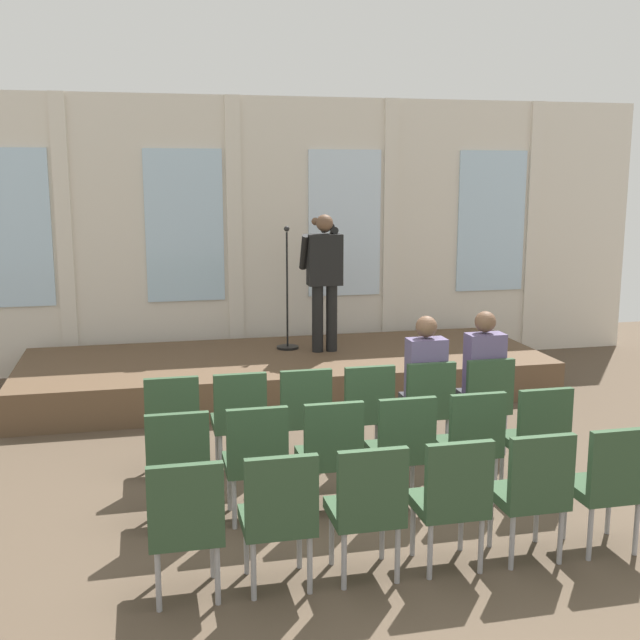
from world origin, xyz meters
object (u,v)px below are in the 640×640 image
at_px(chair_r1_c3, 402,444).
at_px(chair_r1_c0, 178,461).
at_px(speaker, 324,272).
at_px(chair_r2_c5, 609,480).
at_px(chair_r1_c1, 256,455).
at_px(chair_r2_c2, 368,503).
at_px(chair_r2_c3, 452,495).
at_px(audience_r0_c4, 424,378).
at_px(chair_r2_c1, 279,512).
at_px(chair_r2_c4, 532,487).
at_px(chair_r0_c2, 304,411).
at_px(chair_r0_c1, 239,415).
at_px(chair_r0_c3, 366,406).
at_px(chair_r0_c4, 426,402).
at_px(chair_r1_c2, 330,449).
at_px(chair_r1_c5, 537,433).
at_px(chair_r1_c4, 471,438).
at_px(chair_r0_c0, 172,419).
at_px(chair_r0_c5, 484,398).
at_px(mic_stand, 287,323).
at_px(audience_r0_c5, 482,374).
at_px(chair_r2_c0, 186,520).

bearing_deg(chair_r1_c3, chair_r1_c0, 180.00).
xyz_separation_m(speaker, chair_r2_c5, (0.94, -4.78, -0.90)).
height_order(chair_r1_c1, chair_r2_c2, same).
distance_m(speaker, chair_r2_c3, 4.87).
xyz_separation_m(audience_r0_c4, chair_r2_c1, (-1.75, -2.15, -0.21)).
bearing_deg(chair_r2_c4, chair_r1_c0, 156.17).
bearing_deg(chair_r0_c2, chair_r2_c3, -74.20).
relative_size(chair_r1_c1, chair_r2_c1, 1.00).
height_order(chair_r0_c1, chair_r0_c3, same).
distance_m(chair_r0_c4, chair_r1_c2, 1.56).
distance_m(chair_r1_c0, chair_r2_c1, 1.19).
bearing_deg(chair_r1_c0, chair_r1_c3, 0.00).
bearing_deg(chair_r1_c0, chair_r0_c2, 41.46).
distance_m(chair_r0_c3, chair_r1_c5, 1.56).
relative_size(chair_r1_c1, chair_r2_c5, 1.00).
xyz_separation_m(chair_r2_c1, chair_r2_c5, (2.34, 0.00, 0.00)).
distance_m(speaker, chair_r0_c2, 2.97).
relative_size(chair_r0_c2, chair_r2_c1, 1.00).
height_order(chair_r0_c3, chair_r2_c2, same).
xyz_separation_m(chair_r1_c4, chair_r2_c1, (-1.75, -1.03, 0.00)).
bearing_deg(audience_r0_c4, chair_r0_c0, -178.05).
xyz_separation_m(chair_r0_c5, chair_r1_c5, (0.00, -1.03, 0.00)).
relative_size(mic_stand, chair_r2_c5, 1.65).
xyz_separation_m(chair_r0_c3, chair_r2_c5, (1.17, -2.07, 0.00)).
xyz_separation_m(chair_r1_c2, chair_r1_c4, (1.17, 0.00, 0.00)).
xyz_separation_m(audience_r0_c5, chair_r2_c0, (-2.92, -2.15, -0.22)).
height_order(audience_r0_c4, chair_r2_c0, audience_r0_c4).
bearing_deg(chair_r2_c2, speaker, 80.30).
height_order(chair_r0_c4, chair_r1_c2, same).
relative_size(chair_r0_c3, audience_r0_c4, 0.70).
relative_size(chair_r0_c1, chair_r0_c2, 1.00).
height_order(chair_r0_c0, chair_r0_c4, same).
xyz_separation_m(chair_r0_c4, audience_r0_c4, (-0.00, 0.08, 0.21)).
relative_size(chair_r0_c3, chair_r2_c5, 1.00).
bearing_deg(chair_r1_c0, chair_r1_c2, 0.00).
bearing_deg(chair_r0_c0, chair_r2_c0, -90.00).
bearing_deg(chair_r2_c2, chair_r2_c0, 180.00).
xyz_separation_m(chair_r0_c3, chair_r2_c1, (-1.17, -2.07, 0.00)).
height_order(audience_r0_c5, chair_r2_c1, audience_r0_c5).
xyz_separation_m(mic_stand, chair_r2_c2, (-0.39, -5.01, -0.24)).
bearing_deg(chair_r0_c2, chair_r0_c1, 180.00).
xyz_separation_m(chair_r1_c3, chair_r2_c1, (-1.17, -1.03, 0.00)).
xyz_separation_m(audience_r0_c5, chair_r1_c3, (-1.17, -1.11, -0.22)).
distance_m(audience_r0_c4, chair_r1_c0, 2.60).
distance_m(mic_stand, chair_r1_c4, 4.06).
bearing_deg(audience_r0_c4, audience_r0_c5, -0.10).
xyz_separation_m(chair_r1_c3, chair_r2_c0, (-1.75, -1.03, 0.00)).
height_order(chair_r1_c4, chair_r2_c2, same).
distance_m(chair_r1_c4, chair_r2_c5, 1.19).
height_order(chair_r0_c2, audience_r0_c4, audience_r0_c4).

